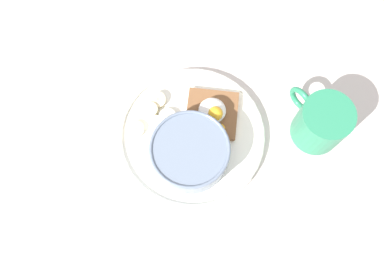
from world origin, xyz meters
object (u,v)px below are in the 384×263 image
toast_slice (212,114)px  banana_slice_right (136,129)px  banana_slice_inner (158,100)px  poached_egg (213,111)px  oatmeal_bowl (192,153)px  coffee_mug (321,122)px  banana_slice_front (168,117)px  banana_slice_left (151,110)px  banana_slice_back (156,123)px

toast_slice → banana_slice_right: toast_slice is taller
banana_slice_right → banana_slice_inner: banana_slice_inner is taller
poached_egg → banana_slice_inner: poached_egg is taller
oatmeal_bowl → banana_slice_inner: size_ratio=4.29×
poached_egg → coffee_mug: bearing=177.7°
poached_egg → banana_slice_front: bearing=7.0°
banana_slice_right → coffee_mug: bearing=-174.6°
toast_slice → poached_egg: size_ratio=1.55×
coffee_mug → poached_egg: bearing=-2.3°
banana_slice_inner → banana_slice_left: bearing=63.6°
banana_slice_inner → banana_slice_back: bearing=92.4°
poached_egg → banana_slice_right: poached_egg is taller
banana_slice_back → banana_slice_inner: bearing=-87.6°
banana_slice_front → banana_slice_left: 3.31cm
banana_slice_left → banana_slice_inner: bearing=-116.4°
poached_egg → banana_slice_back: 10.43cm
toast_slice → coffee_mug: size_ratio=0.88×
coffee_mug → banana_slice_back: bearing=3.1°
banana_slice_right → coffee_mug: (-31.85, -3.00, 3.31)cm
oatmeal_bowl → poached_egg: 8.35cm
oatmeal_bowl → coffee_mug: bearing=-161.8°
oatmeal_bowl → toast_slice: bearing=-109.2°
banana_slice_right → coffee_mug: 32.16cm
oatmeal_bowl → banana_slice_right: bearing=-21.4°
toast_slice → banana_slice_front: size_ratio=2.18×
toast_slice → poached_egg: bearing=126.0°
oatmeal_bowl → banana_slice_left: 11.52cm
banana_slice_left → oatmeal_bowl: bearing=136.5°
toast_slice → poached_egg: (-0.15, 0.20, 1.95)cm
oatmeal_bowl → banana_slice_left: bearing=-43.5°
oatmeal_bowl → banana_slice_right: size_ratio=3.18×
poached_egg → oatmeal_bowl: bearing=69.4°
banana_slice_back → banana_slice_inner: banana_slice_inner is taller
banana_slice_left → poached_egg: bearing=-180.0°
banana_slice_left → banana_slice_inner: (-1.03, -2.08, -0.06)cm
banana_slice_right → banana_slice_inner: size_ratio=1.35×
banana_slice_front → banana_slice_inner: bearing=-55.1°
banana_slice_front → banana_slice_right: bearing=27.4°
oatmeal_bowl → banana_slice_right: (10.41, -4.07, -2.27)cm
toast_slice → banana_slice_inner: size_ratio=2.95×
toast_slice → banana_slice_left: banana_slice_left is taller
banana_slice_front → coffee_mug: coffee_mug is taller
banana_slice_front → banana_slice_right: 6.03cm
banana_slice_back → banana_slice_right: (3.40, 1.46, -0.02)cm
oatmeal_bowl → toast_slice: 8.73cm
toast_slice → banana_slice_right: (13.20, 3.95, -0.23)cm
poached_egg → banana_slice_back: size_ratio=1.54×
banana_slice_back → coffee_mug: 28.67cm
banana_slice_inner → poached_egg: bearing=168.4°
banana_slice_right → banana_slice_inner: (-3.22, -5.82, 0.16)cm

